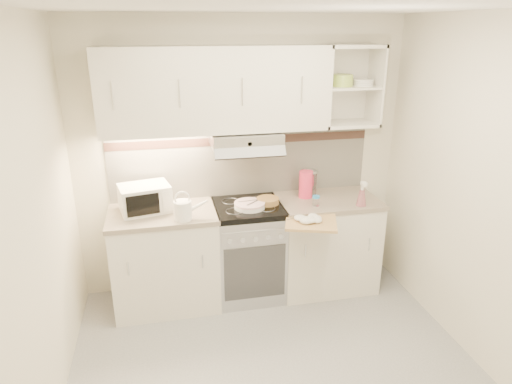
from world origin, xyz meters
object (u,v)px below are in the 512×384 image
plate_stack (250,205)px  spray_bottle (362,196)px  microwave (145,198)px  watering_can (184,209)px  cutting_board (311,222)px  glass_jar (310,183)px  electric_range (248,250)px  pink_pitcher (306,184)px

plate_stack → spray_bottle: size_ratio=1.14×
microwave → watering_can: watering_can is taller
microwave → cutting_board: (1.34, -0.46, -0.14)m
watering_can → glass_jar: glass_jar is taller
watering_can → plate_stack: bearing=11.0°
watering_can → glass_jar: size_ratio=1.16×
electric_range → glass_jar: size_ratio=3.62×
plate_stack → glass_jar: bearing=17.4°
watering_can → cutting_board: (1.02, -0.21, -0.12)m
microwave → spray_bottle: 1.88m
spray_bottle → pink_pitcher: bearing=149.9°
watering_can → spray_bottle: watering_can is taller
electric_range → pink_pitcher: (0.56, 0.08, 0.58)m
plate_stack → glass_jar: size_ratio=1.08×
glass_jar → cutting_board: size_ratio=0.60×
electric_range → watering_can: watering_can is taller
glass_jar → spray_bottle: size_ratio=1.05×
spray_bottle → cutting_board: size_ratio=0.57×
microwave → glass_jar: (1.50, 0.07, 0.01)m
plate_stack → cutting_board: bearing=-37.2°
microwave → watering_can: (0.31, -0.25, -0.03)m
electric_range → pink_pitcher: size_ratio=3.59×
microwave → plate_stack: bearing=-19.6°
watering_can → spray_bottle: bearing=-2.6°
electric_range → cutting_board: size_ratio=2.17×
pink_pitcher → cutting_board: pink_pitcher is taller
watering_can → pink_pitcher: pink_pitcher is taller
microwave → watering_can: 0.40m
plate_stack → cutting_board: (0.45, -0.34, -0.05)m
electric_range → microwave: bearing=176.8°
electric_range → microwave: (-0.89, 0.05, 0.57)m
pink_pitcher → cutting_board: (-0.11, -0.50, -0.15)m
glass_jar → cutting_board: glass_jar is taller
electric_range → plate_stack: bearing=-89.8°
electric_range → pink_pitcher: pink_pitcher is taller
pink_pitcher → cutting_board: size_ratio=0.60×
watering_can → plate_stack: watering_can is taller
plate_stack → spray_bottle: bearing=-8.7°
watering_can → spray_bottle: (1.55, -0.02, 0.00)m
plate_stack → pink_pitcher: 0.59m
watering_can → glass_jar: bearing=13.3°
plate_stack → pink_pitcher: bearing=15.3°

